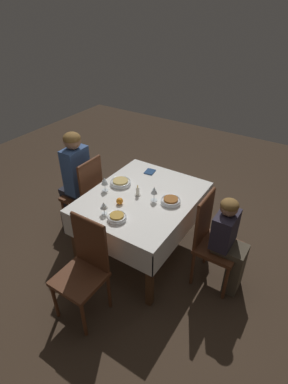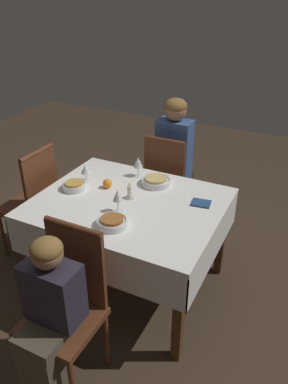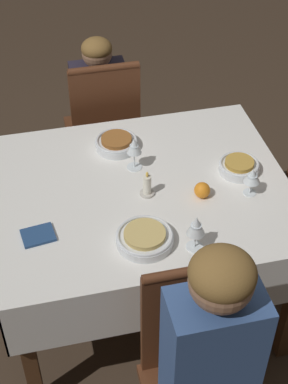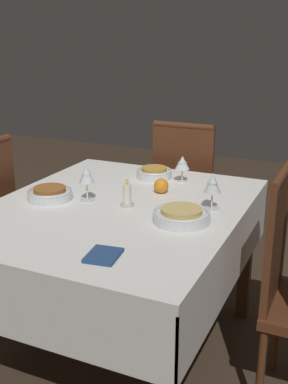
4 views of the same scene
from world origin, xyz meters
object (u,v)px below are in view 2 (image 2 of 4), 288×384
chair_south (68,301)px  dining_table (129,213)px  chair_north (168,182)px  orange_fruit (107,183)px  bowl_north (156,181)px  wine_glass_north (138,163)px  wine_glass_west (86,169)px  person_adult_denim (176,158)px  wine_glass_south (118,196)px  candle_centerpiece (130,193)px  person_child_dark (48,319)px  napkin_red_folded (201,203)px  bowl_west (74,186)px  bowl_south (112,222)px  chair_west (34,199)px

chair_south → dining_table: bearing=92.6°
chair_north → orange_fruit: 0.76m
bowl_north → wine_glass_north: size_ratio=1.42×
bowl_north → wine_glass_west: size_ratio=1.73×
chair_north → person_adult_denim: (0.00, 0.15, 0.18)m
wine_glass_south → candle_centerpiece: bearing=94.2°
dining_table → person_child_dark: bearing=-87.8°
chair_south → orange_fruit: chair_south is taller
chair_north → napkin_red_folded: chair_north is taller
chair_north → person_adult_denim: bearing=-90.0°
wine_glass_south → orange_fruit: bearing=133.1°
person_child_dark → bowl_west: bearing=117.4°
person_child_dark → wine_glass_south: (-0.04, 0.81, 0.31)m
person_adult_denim → bowl_south: person_adult_denim is taller
chair_north → person_child_dark: bearing=92.1°
chair_north → orange_fruit: (-0.21, -0.68, 0.26)m
chair_west → napkin_red_folded: 1.40m
dining_table → bowl_north: 0.35m
dining_table → bowl_west: (-0.45, -0.02, 0.12)m
bowl_north → bowl_west: bearing=-146.7°
chair_west → bowl_west: size_ratio=5.51×
chair_south → wine_glass_north: chair_south is taller
napkin_red_folded → orange_fruit: bearing=-173.3°
chair_west → wine_glass_south: size_ratio=6.19×
chair_south → bowl_west: size_ratio=5.51×
bowl_north → wine_glass_north: 0.21m
chair_south → wine_glass_south: size_ratio=6.19×
wine_glass_west → napkin_red_folded: (0.91, 0.06, -0.09)m
person_adult_denim → chair_west: bearing=46.5°
wine_glass_south → wine_glass_north: bearing=103.0°
chair_north → wine_glass_south: size_ratio=6.19×
bowl_south → bowl_west: same height
person_adult_denim → wine_glass_south: (0.03, -1.09, 0.16)m
bowl_north → orange_fruit: size_ratio=3.30×
person_child_dark → wine_glass_north: person_child_dark is taller
chair_south → person_child_dark: (0.00, -0.17, 0.03)m
chair_west → napkin_red_folded: (1.37, 0.18, 0.23)m
chair_west → candle_centerpiece: (0.89, 0.03, 0.27)m
chair_south → person_adult_denim: (-0.06, 1.73, 0.18)m
person_adult_denim → wine_glass_south: person_adult_denim is taller
bowl_north → wine_glass_south: 0.48m
chair_south → wine_glass_north: size_ratio=6.17×
dining_table → bowl_north: size_ratio=5.66×
wine_glass_north → chair_west: bearing=-154.4°
person_child_dark → orange_fruit: (-0.28, 1.07, 0.23)m
person_child_dark → napkin_red_folded: 1.24m
dining_table → wine_glass_west: bearing=162.8°
bowl_north → candle_centerpiece: 0.29m
candle_centerpiece → napkin_red_folded: (0.48, 0.15, -0.04)m
chair_north → chair_south: bearing=92.3°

